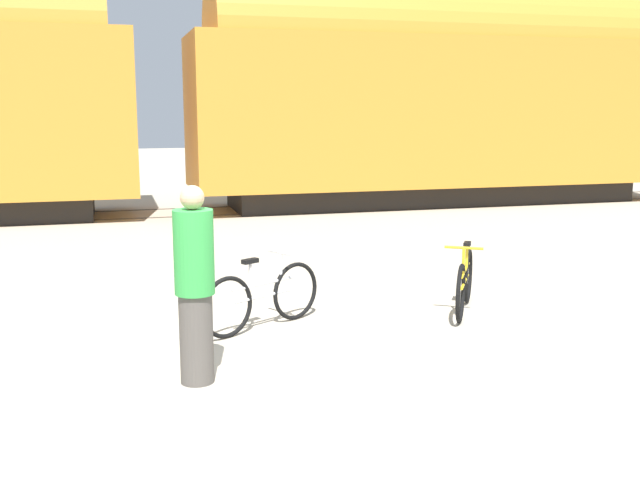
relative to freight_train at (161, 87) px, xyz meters
The scene contains 7 objects.
ground_plane 11.57m from the freight_train, 90.00° to the right, with size 80.00×80.00×0.00m, color #B2A893.
freight_train is the anchor object (origin of this frame).
rail_near 3.05m from the freight_train, 90.00° to the right, with size 38.67×0.07×0.01m, color #4C4238.
rail_far 3.05m from the freight_train, 90.00° to the left, with size 38.67×0.07×0.01m, color #4C4238.
bicycle_yellow 10.67m from the freight_train, 73.62° to the right, with size 0.93×1.45×0.88m.
bicycle_silver 10.28m from the freight_train, 87.95° to the right, with size 1.54×0.90×0.87m.
person_in_green 11.65m from the freight_train, 92.88° to the right, with size 0.37×0.37×1.84m.
Camera 1 is at (-1.28, -6.97, 2.54)m, focal length 42.00 mm.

